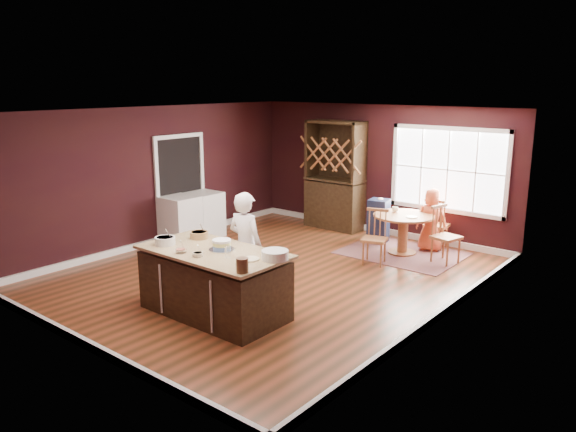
# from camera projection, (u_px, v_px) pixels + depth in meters

# --- Properties ---
(room_shell) EXTENTS (7.00, 7.00, 7.00)m
(room_shell) POSITION_uv_depth(u_px,v_px,m) (271.00, 195.00, 9.12)
(room_shell) COLOR brown
(room_shell) RESTS_ON ground
(window) EXTENTS (2.36, 0.10, 1.66)m
(window) POSITION_uv_depth(u_px,v_px,m) (448.00, 170.00, 10.78)
(window) COLOR white
(window) RESTS_ON room_shell
(doorway) EXTENTS (0.08, 1.26, 2.13)m
(doorway) POSITION_uv_depth(u_px,v_px,m) (181.00, 188.00, 11.47)
(doorway) COLOR white
(doorway) RESTS_ON room_shell
(kitchen_island) EXTENTS (2.10, 1.10, 0.92)m
(kitchen_island) POSITION_uv_depth(u_px,v_px,m) (214.00, 284.00, 7.73)
(kitchen_island) COLOR #392A17
(kitchen_island) RESTS_ON ground
(dining_table) EXTENTS (1.12, 1.12, 0.75)m
(dining_table) POSITION_uv_depth(u_px,v_px,m) (403.00, 226.00, 10.44)
(dining_table) COLOR brown
(dining_table) RESTS_ON ground
(baker) EXTENTS (0.61, 0.42, 1.62)m
(baker) POSITION_uv_depth(u_px,v_px,m) (246.00, 246.00, 8.20)
(baker) COLOR white
(baker) RESTS_ON ground
(layer_cake) EXTENTS (0.36, 0.36, 0.14)m
(layer_cake) POSITION_uv_depth(u_px,v_px,m) (222.00, 245.00, 7.62)
(layer_cake) COLOR white
(layer_cake) RESTS_ON kitchen_island
(bowl_blue) EXTENTS (0.29, 0.29, 0.11)m
(bowl_blue) POSITION_uv_depth(u_px,v_px,m) (165.00, 241.00, 7.87)
(bowl_blue) COLOR white
(bowl_blue) RESTS_ON kitchen_island
(bowl_yellow) EXTENTS (0.27, 0.27, 0.10)m
(bowl_yellow) POSITION_uv_depth(u_px,v_px,m) (199.00, 235.00, 8.19)
(bowl_yellow) COLOR #A1623B
(bowl_yellow) RESTS_ON kitchen_island
(bowl_pink) EXTENTS (0.15, 0.15, 0.05)m
(bowl_pink) POSITION_uv_depth(u_px,v_px,m) (181.00, 251.00, 7.50)
(bowl_pink) COLOR silver
(bowl_pink) RESTS_ON kitchen_island
(bowl_olive) EXTENTS (0.14, 0.14, 0.05)m
(bowl_olive) POSITION_uv_depth(u_px,v_px,m) (198.00, 254.00, 7.34)
(bowl_olive) COLOR beige
(bowl_olive) RESTS_ON kitchen_island
(drinking_glass) EXTENTS (0.08, 0.08, 0.15)m
(drinking_glass) POSITION_uv_depth(u_px,v_px,m) (228.00, 252.00, 7.29)
(drinking_glass) COLOR white
(drinking_glass) RESTS_ON kitchen_island
(dinner_plate) EXTENTS (0.24, 0.24, 0.02)m
(dinner_plate) POSITION_uv_depth(u_px,v_px,m) (250.00, 259.00, 7.21)
(dinner_plate) COLOR beige
(dinner_plate) RESTS_ON kitchen_island
(white_tub) EXTENTS (0.35, 0.35, 0.12)m
(white_tub) POSITION_uv_depth(u_px,v_px,m) (275.00, 255.00, 7.21)
(white_tub) COLOR white
(white_tub) RESTS_ON kitchen_island
(stoneware_crock) EXTENTS (0.15, 0.15, 0.18)m
(stoneware_crock) POSITION_uv_depth(u_px,v_px,m) (242.00, 265.00, 6.71)
(stoneware_crock) COLOR brown
(stoneware_crock) RESTS_ON kitchen_island
(toy_figurine) EXTENTS (0.05, 0.05, 0.08)m
(toy_figurine) POSITION_uv_depth(u_px,v_px,m) (238.00, 263.00, 6.95)
(toy_figurine) COLOR #FFF033
(toy_figurine) RESTS_ON kitchen_island
(rug) EXTENTS (2.14, 1.66, 0.01)m
(rug) POSITION_uv_depth(u_px,v_px,m) (402.00, 253.00, 10.56)
(rug) COLOR brown
(rug) RESTS_ON ground
(chair_east) EXTENTS (0.51, 0.52, 1.04)m
(chair_east) POSITION_uv_depth(u_px,v_px,m) (446.00, 235.00, 9.90)
(chair_east) COLOR #9B4D21
(chair_east) RESTS_ON ground
(chair_south) EXTENTS (0.51, 0.50, 0.98)m
(chair_south) POSITION_uv_depth(u_px,v_px,m) (375.00, 237.00, 9.86)
(chair_south) COLOR olive
(chair_south) RESTS_ON ground
(chair_north) EXTENTS (0.46, 0.44, 1.00)m
(chair_north) POSITION_uv_depth(u_px,v_px,m) (437.00, 223.00, 10.81)
(chair_north) COLOR brown
(chair_north) RESTS_ON ground
(seated_woman) EXTENTS (0.67, 0.53, 1.21)m
(seated_woman) POSITION_uv_depth(u_px,v_px,m) (431.00, 220.00, 10.62)
(seated_woman) COLOR #C34D2A
(seated_woman) RESTS_ON ground
(high_chair) EXTENTS (0.44, 0.44, 0.92)m
(high_chair) POSITION_uv_depth(u_px,v_px,m) (378.00, 220.00, 11.20)
(high_chair) COLOR #1C2447
(high_chair) RESTS_ON ground
(toddler) EXTENTS (0.18, 0.14, 0.26)m
(toddler) POSITION_uv_depth(u_px,v_px,m) (378.00, 203.00, 11.10)
(toddler) COLOR #8CA5BF
(toddler) RESTS_ON high_chair
(table_plate) EXTENTS (0.21, 0.21, 0.02)m
(table_plate) POSITION_uv_depth(u_px,v_px,m) (412.00, 217.00, 10.19)
(table_plate) COLOR beige
(table_plate) RESTS_ON dining_table
(table_cup) EXTENTS (0.14, 0.14, 0.10)m
(table_cup) POSITION_uv_depth(u_px,v_px,m) (395.00, 209.00, 10.61)
(table_cup) COLOR white
(table_cup) RESTS_ON dining_table
(hutch) EXTENTS (1.28, 0.53, 2.35)m
(hutch) POSITION_uv_depth(u_px,v_px,m) (335.00, 175.00, 12.18)
(hutch) COLOR #352011
(hutch) RESTS_ON ground
(washer) EXTENTS (0.65, 0.63, 0.94)m
(washer) POSITION_uv_depth(u_px,v_px,m) (180.00, 220.00, 11.16)
(washer) COLOR white
(washer) RESTS_ON ground
(dryer) EXTENTS (0.64, 0.62, 0.93)m
(dryer) POSITION_uv_depth(u_px,v_px,m) (204.00, 214.00, 11.64)
(dryer) COLOR silver
(dryer) RESTS_ON ground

